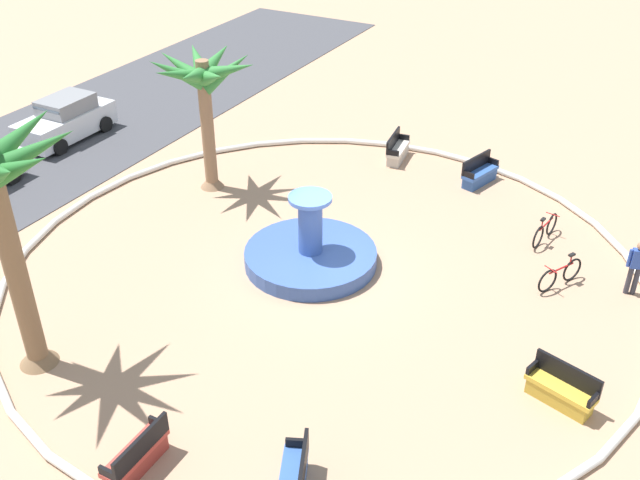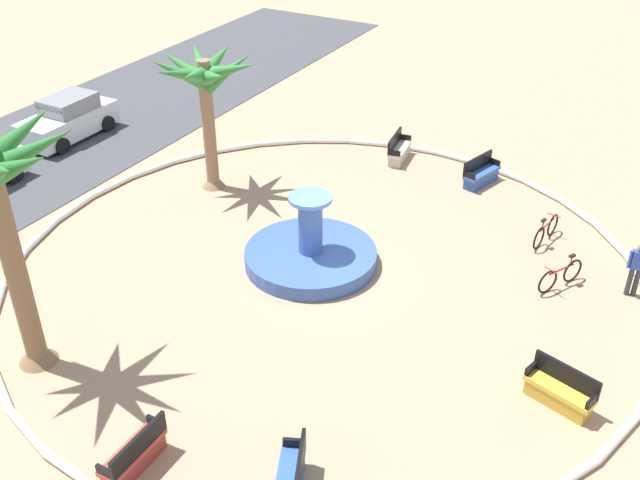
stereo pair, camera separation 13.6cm
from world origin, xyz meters
TOP-DOWN VIEW (x-y plane):
  - ground_plane at (0.00, 0.00)m, footprint 80.00×80.00m
  - plaza_curb at (0.00, 0.00)m, footprint 18.23×18.23m
  - street_asphalt at (0.00, 13.51)m, footprint 48.00×8.00m
  - fountain at (0.20, 0.56)m, footprint 3.87×3.87m
  - palm_tree_near_fountain at (2.77, 5.97)m, footprint 3.67×3.62m
  - bench_east at (7.49, -2.16)m, footprint 1.68×0.93m
  - bench_west at (-2.09, -7.19)m, footprint 0.93×1.68m
  - bench_southeast at (-8.14, -0.05)m, footprint 1.60×0.50m
  - bench_southwest at (7.89, 1.14)m, footprint 1.65×0.72m
  - bicycle_red_frame at (4.74, -5.14)m, footprint 1.70×0.47m
  - bicycle_by_lamppost at (2.53, -6.10)m, footprint 1.54×0.87m
  - person_cyclist_helmet at (3.12, -7.91)m, footprint 0.30×0.51m
  - parked_car_second at (3.45, 13.40)m, footprint 4.01×1.94m

SIDE VIEW (x-z plane):
  - ground_plane at x=0.00m, z-range 0.00..0.00m
  - street_asphalt at x=0.00m, z-range 0.00..0.03m
  - plaza_curb at x=0.00m, z-range 0.00..0.20m
  - fountain at x=0.20m, z-range -0.80..1.44m
  - bench_east at x=7.49m, z-range -0.15..0.85m
  - bench_west at x=-2.09m, z-range -0.15..0.85m
  - bench_southeast at x=-8.14m, z-range -0.15..0.85m
  - bench_southwest at x=7.89m, z-range -0.15..0.85m
  - bicycle_red_frame at x=4.74m, z-range -0.09..0.86m
  - bicycle_by_lamppost at x=2.53m, z-range -0.09..0.86m
  - parked_car_second at x=3.45m, z-range -0.05..1.61m
  - person_cyclist_helmet at x=3.12m, z-range 0.10..1.75m
  - palm_tree_near_fountain at x=2.77m, z-range 1.35..6.14m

